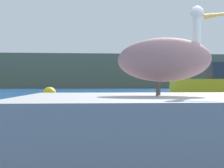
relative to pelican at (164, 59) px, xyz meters
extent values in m
cube|color=#5B664C|center=(1.23, 75.02, 3.03)|extent=(140.00, 12.12, 8.37)
cube|color=gray|center=(-0.01, 0.00, -0.79)|extent=(3.12, 2.66, 0.74)
ellipsoid|color=gray|center=(-0.01, 0.00, -0.01)|extent=(1.14, 0.80, 0.49)
cylinder|color=white|center=(0.33, -0.12, 0.25)|extent=(0.09, 0.09, 0.38)
sphere|color=white|center=(0.33, -0.12, 0.49)|extent=(0.15, 0.15, 0.15)
cone|color=gold|center=(0.59, -0.22, 0.46)|extent=(0.40, 0.20, 0.10)
cylinder|color=#4C4742|center=(-0.03, 0.10, -0.34)|extent=(0.03, 0.03, 0.16)
cylinder|color=#4C4742|center=(-0.09, -0.05, -0.34)|extent=(0.03, 0.03, 0.16)
cube|color=yellow|center=(11.00, 24.40, -0.47)|extent=(8.07, 2.67, 1.38)
cube|color=#2D333D|center=(11.93, 24.37, 1.01)|extent=(2.96, 2.08, 1.56)
cylinder|color=#B2B2B2|center=(8.61, 24.49, 2.01)|extent=(0.12, 0.12, 3.57)
cylinder|color=#3F382D|center=(7.17, 24.54, 0.58)|extent=(0.10, 0.10, 0.70)
sphere|color=yellow|center=(-2.98, 13.19, -0.79)|extent=(0.74, 0.74, 0.74)
camera|label=1|loc=(-0.84, -3.32, -0.29)|focal=48.37mm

